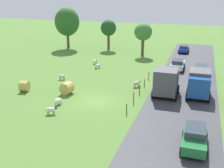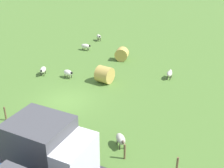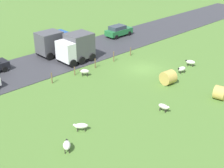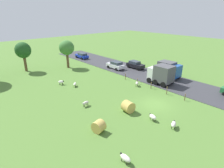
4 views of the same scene
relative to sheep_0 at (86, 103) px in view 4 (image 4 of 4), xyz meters
name	(u,v)px [view 4 (image 4 of 4)]	position (x,y,z in m)	size (l,w,h in m)	color
ground_plane	(155,104)	(7.64, -6.03, -0.50)	(160.00, 160.00, 0.00)	#517A33
road_strip	(188,87)	(16.98, -6.03, -0.47)	(8.00, 80.00, 0.06)	#38383D
sheep_0	(86,103)	(0.00, 0.00, 0.00)	(1.14, 0.55, 0.74)	beige
sheep_1	(125,158)	(-3.20, -10.72, -0.02)	(0.51, 1.23, 0.74)	silver
sheep_2	(61,82)	(1.32, 9.63, 0.03)	(1.06, 0.98, 0.80)	white
sheep_3	(137,83)	(10.87, 0.19, 0.05)	(1.09, 1.05, 0.80)	beige
sheep_5	(75,84)	(2.68, 7.24, -0.03)	(1.06, 1.14, 0.70)	silver
sheep_6	(174,124)	(4.42, -10.76, 0.00)	(1.22, 0.89, 0.75)	silver
sheep_7	(153,117)	(3.93, -8.29, -0.01)	(0.73, 1.16, 0.76)	white
hay_bale_0	(99,126)	(-2.21, -5.77, 0.17)	(1.33, 1.33, 1.04)	tan
hay_bale_1	(128,107)	(3.27, -4.90, 0.23)	(1.46, 1.46, 1.27)	tan
tree_1	(23,51)	(-0.51, 22.23, 4.02)	(3.25, 3.25, 6.28)	brown
tree_2	(67,48)	(7.71, 18.54, 4.04)	(3.37, 3.37, 6.26)	brown
fence_post_0	(185,97)	(11.78, -8.19, 0.03)	(0.12, 0.12, 1.07)	brown
fence_post_1	(167,90)	(11.78, -5.17, 0.15)	(0.12, 0.12, 1.30)	brown
fence_post_2	(151,85)	(11.78, -2.15, 0.09)	(0.12, 0.12, 1.18)	brown
fence_post_3	(137,81)	(11.78, 0.87, 0.00)	(0.12, 0.12, 1.01)	brown
fence_post_4	(125,77)	(11.78, 3.89, 0.10)	(0.12, 0.12, 1.21)	brown
truck_0	(169,69)	(18.69, -1.08, 1.24)	(2.71, 4.13, 3.13)	#1E4C99
truck_1	(161,74)	(14.95, -1.87, 1.35)	(2.90, 4.15, 3.41)	white
car_0	(135,65)	(18.79, 7.60, 0.41)	(2.04, 4.19, 1.65)	black
car_1	(116,65)	(15.20, 10.36, 0.42)	(2.13, 4.25, 1.66)	silver
car_2	(82,55)	(15.13, 24.04, 0.35)	(2.03, 4.29, 1.50)	#1933B2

